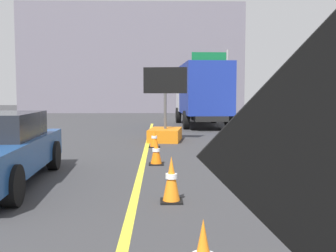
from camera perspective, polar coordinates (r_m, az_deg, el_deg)
The scene contains 8 objects.
lane_center_stripe at distance 5.36m, azimuth -5.84°, elevation -14.51°, with size 0.14×36.00×0.01m, color yellow.
arrow_board_trailer at distance 14.82m, azimuth -0.40°, elevation -0.26°, with size 1.60×1.93×2.70m.
box_truck at distance 21.45m, azimuth 4.89°, elevation 4.70°, with size 2.60×6.70×3.24m.
highway_guide_sign at distance 30.66m, azimuth 6.96°, elevation 7.78°, with size 2.79×0.21×5.00m.
far_building_block at distance 39.63m, azimuth -4.85°, elevation 9.12°, with size 19.89×8.38×9.64m, color slate.
traffic_cone_mid_lane at distance 6.54m, azimuth 0.48°, elevation -7.61°, with size 0.36×0.36×0.75m.
traffic_cone_far_lane at distance 9.92m, azimuth -1.69°, elevation -3.71°, with size 0.36×0.36×0.64m.
traffic_cone_curbside at distance 13.07m, azimuth -1.96°, elevation -1.79°, with size 0.36×0.36×0.58m.
Camera 1 is at (0.42, 0.96, 1.77)m, focal length 42.99 mm.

